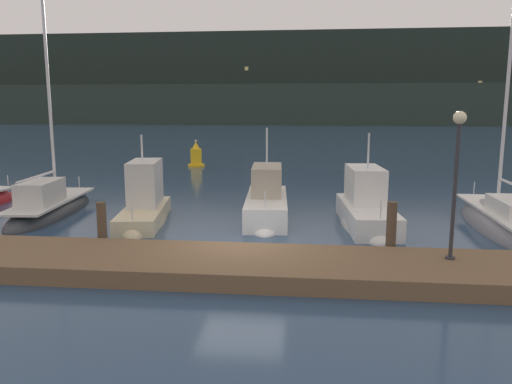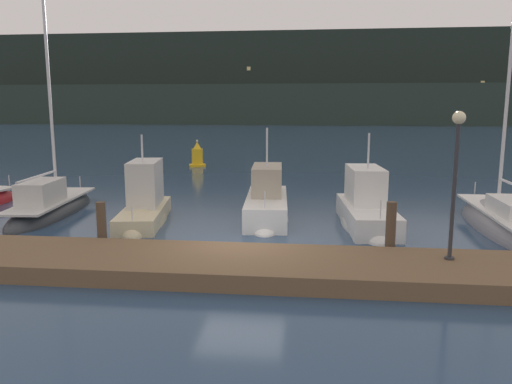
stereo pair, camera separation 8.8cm
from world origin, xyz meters
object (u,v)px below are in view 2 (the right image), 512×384
Objects in this scene: motorboat_berth_3 at (145,212)px; motorboat_berth_5 at (366,216)px; sailboat_berth_6 at (503,227)px; channel_buoy at (197,157)px; dock_lamppost at (456,161)px; sailboat_berth_2 at (51,210)px; motorboat_berth_4 at (267,208)px.

motorboat_berth_3 is 8.14m from motorboat_berth_5.
channel_buoy is at bearing 131.48° from sailboat_berth_6.
motorboat_berth_3 is 11.17m from dock_lamppost.
sailboat_berth_2 is 2.68× the size of dock_lamppost.
motorboat_berth_5 is at bearing 2.01° from motorboat_berth_3.
motorboat_berth_5 is 2.89× the size of channel_buoy.
sailboat_berth_2 is 1.74× the size of motorboat_berth_4.
sailboat_berth_2 is 16.97m from sailboat_berth_6.
sailboat_berth_2 is at bearing -98.09° from channel_buoy.
channel_buoy is 24.73m from dock_lamppost.
channel_buoy is (-6.35, 15.67, 0.31)m from motorboat_berth_4.
channel_buoy is (-10.02, 16.48, 0.34)m from motorboat_berth_5.
motorboat_berth_4 is 8.40m from dock_lamppost.
motorboat_berth_3 is at bearing -83.60° from channel_buoy.
motorboat_berth_4 is at bearing 13.75° from motorboat_berth_3.
dock_lamppost reaches higher than motorboat_berth_4.
channel_buoy is (-14.69, 16.62, 0.59)m from sailboat_berth_6.
sailboat_berth_2 is 5.28× the size of channel_buoy.
motorboat_berth_3 is 0.92× the size of motorboat_berth_4.
channel_buoy is at bearing 121.30° from motorboat_berth_5.
motorboat_berth_5 is 0.48× the size of sailboat_berth_6.
motorboat_berth_5 is at bearing 178.33° from sailboat_berth_6.
sailboat_berth_6 reaches higher than motorboat_berth_3.
channel_buoy is (-1.88, 16.77, 0.32)m from motorboat_berth_3.
motorboat_berth_4 is 1.05× the size of motorboat_berth_5.
channel_buoy is at bearing 96.40° from motorboat_berth_3.
motorboat_berth_4 reaches higher than motorboat_berth_5.
motorboat_berth_4 is at bearing -67.94° from channel_buoy.
sailboat_berth_2 is 15.24m from dock_lamppost.
channel_buoy is at bearing 81.91° from sailboat_berth_2.
sailboat_berth_6 reaches higher than dock_lamppost.
channel_buoy is (2.27, 15.94, 0.52)m from sailboat_berth_2.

